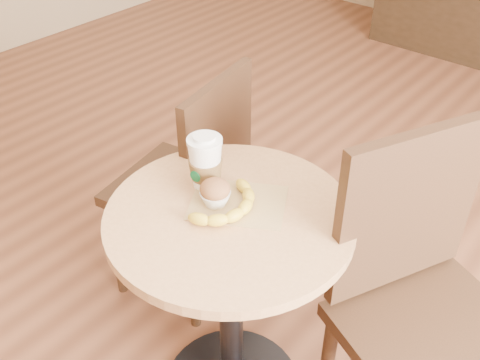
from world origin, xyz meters
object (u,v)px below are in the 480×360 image
Objects in this scene: cafe_table at (231,281)px; coffee_cup at (205,163)px; chair_right at (425,306)px; muffin at (215,193)px; banana at (231,207)px; chair_left at (191,182)px.

coffee_cup reaches higher than cafe_table.
cafe_table is 0.51m from chair_right.
chair_right is 12.56× the size of muffin.
coffee_cup is 1.93× the size of muffin.
cafe_table is at bearing 140.16° from chair_right.
coffee_cup is 0.67× the size of banana.
chair_left reaches higher than coffee_cup.
chair_right is at bearing 76.54° from chair_left.
muffin is (-0.51, -0.22, 0.24)m from chair_right.
cafe_table is 0.26m from banana.
muffin is 0.35× the size of banana.
chair_left is 5.92× the size of coffee_cup.
chair_left is at bearing 147.16° from cafe_table.
chair_right is 0.67m from coffee_cup.
coffee_cup is at bearing 42.45° from chair_left.
cafe_table is 0.75× the size of chair_right.
coffee_cup is at bearing 148.19° from muffin.
chair_right is 6.50× the size of coffee_cup.
chair_right is at bearing 10.19° from coffee_cup.
chair_left is at bearing 111.56° from chair_right.
coffee_cup is (0.29, -0.22, 0.32)m from chair_left.
banana is at bearing 0.50° from muffin.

